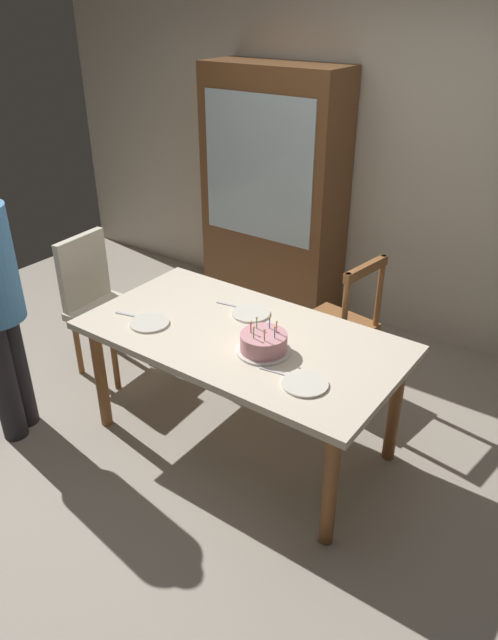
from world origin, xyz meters
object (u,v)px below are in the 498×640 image
at_px(plate_near_celebrant, 149,323).
at_px(chair_upholstered, 99,298).
at_px(plate_far_side, 251,313).
at_px(plate_near_guest, 305,384).
at_px(chair_spindle_back, 337,328).
at_px(birthday_cake, 264,343).
at_px(china_cabinet, 273,195).
at_px(dining_table, 242,347).

relative_size(plate_near_celebrant, chair_upholstered, 0.23).
xyz_separation_m(plate_far_side, plate_near_guest, (0.61, -0.42, 0.00)).
bearing_deg(chair_upholstered, chair_spindle_back, 25.66).
height_order(birthday_cake, china_cabinet, china_cabinet).
bearing_deg(birthday_cake, dining_table, 157.90).
bearing_deg(china_cabinet, chair_spindle_back, -37.60).
distance_m(plate_far_side, china_cabinet, 1.56).
xyz_separation_m(birthday_cake, china_cabinet, (-1.03, 1.64, 0.18)).
bearing_deg(plate_near_guest, chair_spindle_back, 109.02).
relative_size(plate_near_guest, china_cabinet, 0.12).
bearing_deg(chair_upholstered, plate_near_celebrant, -20.95).
xyz_separation_m(plate_far_side, chair_upholstered, (-1.17, -0.12, -0.20)).
xyz_separation_m(plate_near_guest, chair_upholstered, (-1.77, 0.30, -0.20)).
height_order(dining_table, chair_upholstered, chair_upholstered).
height_order(dining_table, plate_near_celebrant, plate_near_celebrant).
height_order(plate_near_celebrant, china_cabinet, china_cabinet).
bearing_deg(chair_spindle_back, chair_upholstered, -154.34).
distance_m(birthday_cake, chair_spindle_back, 0.92).
relative_size(plate_near_guest, chair_spindle_back, 0.23).
relative_size(plate_near_celebrant, plate_near_guest, 1.00).
height_order(dining_table, china_cabinet, china_cabinet).
xyz_separation_m(plate_near_celebrant, china_cabinet, (-0.36, 1.77, 0.22)).
bearing_deg(chair_upholstered, plate_near_guest, -9.54).
xyz_separation_m(plate_near_guest, china_cabinet, (-1.35, 1.77, 0.22)).
bearing_deg(plate_near_guest, china_cabinet, 127.43).
bearing_deg(china_cabinet, plate_near_celebrant, -78.59).
relative_size(plate_far_side, china_cabinet, 0.12).
bearing_deg(plate_near_guest, dining_table, 158.14).
xyz_separation_m(dining_table, chair_upholstered, (-1.25, 0.09, -0.11)).
height_order(plate_far_side, china_cabinet, china_cabinet).
relative_size(chair_spindle_back, chair_upholstered, 1.00).
bearing_deg(birthday_cake, chair_upholstered, 173.32).
bearing_deg(plate_near_guest, plate_far_side, 145.48).
height_order(dining_table, plate_far_side, plate_far_side).
distance_m(plate_near_guest, chair_upholstered, 1.81).
bearing_deg(birthday_cake, plate_far_side, 134.59).
relative_size(dining_table, plate_far_side, 7.87).
distance_m(plate_near_celebrant, plate_near_guest, 1.00).
distance_m(birthday_cake, chair_upholstered, 1.48).
xyz_separation_m(dining_table, chair_spindle_back, (0.18, 0.78, -0.18)).
bearing_deg(plate_near_guest, birthday_cake, 158.29).
distance_m(chair_spindle_back, chair_upholstered, 1.59).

